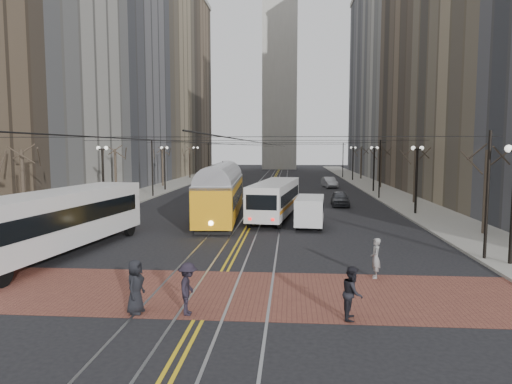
% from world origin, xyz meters
% --- Properties ---
extents(ground, '(260.00, 260.00, 0.00)m').
position_xyz_m(ground, '(0.00, 0.00, 0.00)').
color(ground, black).
rests_on(ground, ground).
extents(sidewalk_left, '(5.00, 140.00, 0.15)m').
position_xyz_m(sidewalk_left, '(-15.00, 45.00, 0.07)').
color(sidewalk_left, gray).
rests_on(sidewalk_left, ground).
extents(sidewalk_right, '(5.00, 140.00, 0.15)m').
position_xyz_m(sidewalk_right, '(15.00, 45.00, 0.07)').
color(sidewalk_right, gray).
rests_on(sidewalk_right, ground).
extents(crosswalk_band, '(25.00, 6.00, 0.01)m').
position_xyz_m(crosswalk_band, '(0.00, -4.00, 0.01)').
color(crosswalk_band, brown).
rests_on(crosswalk_band, ground).
extents(streetcar_rails, '(4.80, 130.00, 0.02)m').
position_xyz_m(streetcar_rails, '(0.00, 45.00, 0.00)').
color(streetcar_rails, gray).
rests_on(streetcar_rails, ground).
extents(centre_lines, '(0.42, 130.00, 0.01)m').
position_xyz_m(centre_lines, '(0.00, 45.00, 0.01)').
color(centre_lines, gold).
rests_on(centre_lines, ground).
extents(building_left_mid, '(16.00, 20.00, 34.00)m').
position_xyz_m(building_left_mid, '(-25.50, 46.00, 17.00)').
color(building_left_mid, slate).
rests_on(building_left_mid, ground).
extents(building_left_midfar, '(20.00, 20.00, 52.00)m').
position_xyz_m(building_left_midfar, '(-27.50, 66.00, 26.00)').
color(building_left_midfar, gray).
rests_on(building_left_midfar, ground).
extents(building_left_far, '(16.00, 20.00, 40.00)m').
position_xyz_m(building_left_far, '(-25.50, 86.00, 20.00)').
color(building_left_far, brown).
rests_on(building_left_far, ground).
extents(building_right_mid, '(16.00, 20.00, 34.00)m').
position_xyz_m(building_right_mid, '(25.50, 46.00, 17.00)').
color(building_right_mid, brown).
rests_on(building_right_mid, ground).
extents(building_right_midfar, '(20.00, 20.00, 52.00)m').
position_xyz_m(building_right_midfar, '(27.50, 66.00, 26.00)').
color(building_right_midfar, '#A09E97').
rests_on(building_right_midfar, ground).
extents(building_right_far, '(16.00, 20.00, 40.00)m').
position_xyz_m(building_right_far, '(25.50, 86.00, 20.00)').
color(building_right_far, slate).
rests_on(building_right_far, ground).
extents(clock_tower, '(12.00, 12.00, 66.00)m').
position_xyz_m(clock_tower, '(0.00, 102.00, 35.96)').
color(clock_tower, '#B2AFA5').
rests_on(clock_tower, ground).
extents(lamp_posts, '(27.60, 57.20, 5.60)m').
position_xyz_m(lamp_posts, '(-0.00, 28.75, 2.80)').
color(lamp_posts, black).
rests_on(lamp_posts, ground).
extents(street_trees, '(31.68, 53.28, 5.60)m').
position_xyz_m(street_trees, '(0.00, 35.25, 2.80)').
color(street_trees, '#382D23').
rests_on(street_trees, ground).
extents(trolley_wires, '(25.96, 120.00, 6.60)m').
position_xyz_m(trolley_wires, '(0.00, 34.83, 3.77)').
color(trolley_wires, black).
rests_on(trolley_wires, ground).
extents(transit_bus, '(4.52, 13.88, 3.41)m').
position_xyz_m(transit_bus, '(-9.36, 1.67, 1.70)').
color(transit_bus, white).
rests_on(transit_bus, ground).
extents(streetcar, '(3.61, 14.82, 3.46)m').
position_xyz_m(streetcar, '(-2.50, 14.47, 1.73)').
color(streetcar, orange).
rests_on(streetcar, ground).
extents(rear_bus, '(3.97, 11.75, 3.01)m').
position_xyz_m(rear_bus, '(1.80, 15.00, 1.50)').
color(rear_bus, silver).
rests_on(rear_bus, ground).
extents(cargo_van, '(2.32, 5.09, 2.19)m').
position_xyz_m(cargo_van, '(4.44, 11.22, 1.09)').
color(cargo_van, silver).
rests_on(cargo_van, ground).
extents(sedan_grey, '(1.83, 4.29, 1.45)m').
position_xyz_m(sedan_grey, '(7.93, 23.71, 0.72)').
color(sedan_grey, '#44464C').
rests_on(sedan_grey, ground).
extents(sedan_silver, '(2.26, 4.71, 1.49)m').
position_xyz_m(sedan_silver, '(8.61, 44.51, 0.75)').
color(sedan_silver, '#A1A2A8').
rests_on(sedan_silver, ground).
extents(pedestrian_a, '(0.68, 0.97, 1.88)m').
position_xyz_m(pedestrian_a, '(-2.29, -6.50, 0.95)').
color(pedestrian_a, black).
rests_on(pedestrian_a, crosswalk_band).
extents(pedestrian_b, '(0.49, 0.69, 1.78)m').
position_xyz_m(pedestrian_b, '(6.81, -1.50, 0.90)').
color(pedestrian_b, gray).
rests_on(pedestrian_b, crosswalk_band).
extents(pedestrian_c, '(0.83, 0.98, 1.80)m').
position_xyz_m(pedestrian_c, '(5.14, -6.50, 0.91)').
color(pedestrian_c, black).
rests_on(pedestrian_c, crosswalk_band).
extents(pedestrian_d, '(0.74, 1.21, 1.82)m').
position_xyz_m(pedestrian_d, '(-0.44, -6.50, 0.92)').
color(pedestrian_d, black).
rests_on(pedestrian_d, crosswalk_band).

